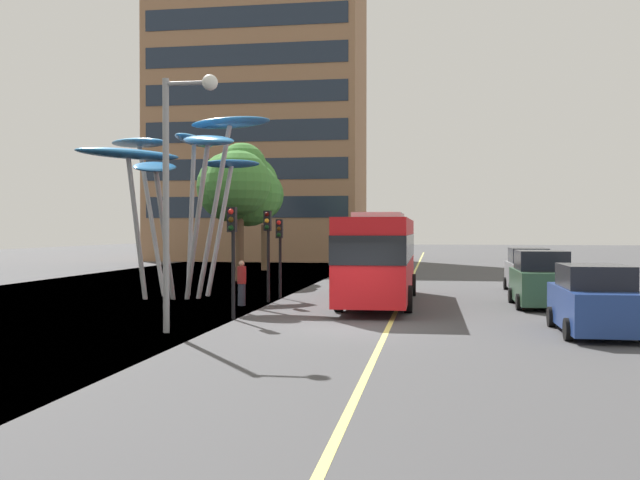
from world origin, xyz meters
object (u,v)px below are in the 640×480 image
at_px(leaf_sculpture, 176,158).
at_px(street_lamp, 178,168).
at_px(traffic_light_kerb_far, 268,236).
at_px(traffic_light_kerb_near, 232,238).
at_px(car_parked_near, 594,301).
at_px(car_parked_mid, 541,280).
at_px(red_bus, 379,254).
at_px(pedestrian, 242,283).
at_px(car_parked_far, 528,271).
at_px(traffic_light_island_mid, 280,241).

bearing_deg(leaf_sculpture, street_lamp, -69.45).
relative_size(leaf_sculpture, traffic_light_kerb_far, 2.39).
bearing_deg(traffic_light_kerb_near, car_parked_near, -8.01).
bearing_deg(car_parked_mid, red_bus, 177.53).
bearing_deg(traffic_light_kerb_far, street_lamp, -93.57).
distance_m(car_parked_mid, pedestrian, 11.29).
height_order(traffic_light_kerb_near, car_parked_mid, traffic_light_kerb_near).
bearing_deg(pedestrian, red_bus, 17.96).
bearing_deg(car_parked_far, car_parked_near, -89.63).
bearing_deg(traffic_light_island_mid, car_parked_mid, -9.96).
distance_m(car_parked_far, pedestrian, 13.99).
relative_size(traffic_light_island_mid, street_lamp, 0.46).
bearing_deg(car_parked_near, traffic_light_kerb_far, 146.99).
bearing_deg(pedestrian, traffic_light_kerb_near, -78.74).
xyz_separation_m(red_bus, car_parked_far, (6.43, 6.25, -0.97)).
bearing_deg(traffic_light_kerb_near, traffic_light_island_mid, 90.45).
xyz_separation_m(leaf_sculpture, pedestrian, (3.57, -2.64, -5.08)).
height_order(leaf_sculpture, traffic_light_island_mid, leaf_sculpture).
bearing_deg(red_bus, pedestrian, -162.04).
bearing_deg(car_parked_near, traffic_light_island_mid, 140.41).
height_order(leaf_sculpture, pedestrian, leaf_sculpture).
distance_m(leaf_sculpture, car_parked_mid, 15.64).
distance_m(leaf_sculpture, pedestrian, 6.75).
relative_size(traffic_light_kerb_near, street_lamp, 0.50).
bearing_deg(car_parked_mid, car_parked_far, 87.03).
relative_size(red_bus, traffic_light_kerb_far, 3.09).
xyz_separation_m(car_parked_near, pedestrian, (-11.63, 5.75, -0.05)).
distance_m(leaf_sculpture, traffic_light_kerb_near, 8.82).
xyz_separation_m(car_parked_far, pedestrian, (-11.54, -7.91, -0.10)).
height_order(car_parked_near, car_parked_far, car_parked_far).
bearing_deg(pedestrian, street_lamp, -88.71).
xyz_separation_m(leaf_sculpture, car_parked_mid, (14.78, -1.25, -4.96)).
bearing_deg(car_parked_near, street_lamp, -172.15).
bearing_deg(red_bus, traffic_light_island_mid, 160.11).
bearing_deg(pedestrian, traffic_light_kerb_far, 62.41).
relative_size(leaf_sculpture, car_parked_far, 2.04).
relative_size(car_parked_mid, street_lamp, 0.61).
bearing_deg(traffic_light_kerb_near, red_bus, 54.02).
xyz_separation_m(leaf_sculpture, street_lamp, (3.74, -9.97, -1.32)).
bearing_deg(street_lamp, traffic_light_kerb_near, 77.69).
xyz_separation_m(traffic_light_kerb_near, car_parked_mid, (10.36, 5.62, -1.63)).
distance_m(red_bus, car_parked_mid, 6.17).
height_order(traffic_light_island_mid, car_parked_mid, traffic_light_island_mid).
relative_size(traffic_light_kerb_far, car_parked_near, 0.82).
relative_size(traffic_light_kerb_near, traffic_light_kerb_far, 0.99).
xyz_separation_m(car_parked_far, street_lamp, (-11.38, -15.24, 3.66)).
bearing_deg(car_parked_far, traffic_light_kerb_far, -148.82).
bearing_deg(street_lamp, leaf_sculpture, 110.55).
xyz_separation_m(traffic_light_kerb_near, street_lamp, (-0.68, -3.10, 2.00)).
xyz_separation_m(red_bus, leaf_sculpture, (-8.69, 0.99, 4.01)).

